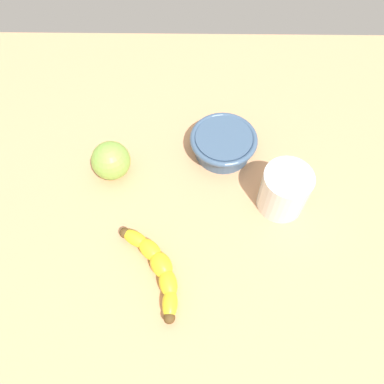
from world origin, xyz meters
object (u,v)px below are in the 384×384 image
ceramic_bowl (223,143)px  smoothie_glass (284,191)px  banana (157,267)px  green_apple_fruit (111,161)px

ceramic_bowl → smoothie_glass: bearing=131.3°
banana → smoothie_glass: 27.51cm
banana → smoothie_glass: size_ratio=1.85×
smoothie_glass → ceramic_bowl: 16.68cm
smoothie_glass → green_apple_fruit: (33.57, -7.03, -0.75)cm
smoothie_glass → ceramic_bowl: (10.94, -12.46, -1.76)cm
ceramic_bowl → green_apple_fruit: bearing=13.5°
banana → green_apple_fruit: (10.22, -21.30, 2.10)cm
banana → smoothie_glass: bearing=-88.7°
banana → green_apple_fruit: size_ratio=2.23×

